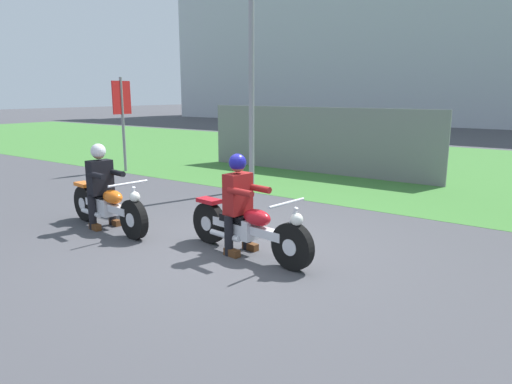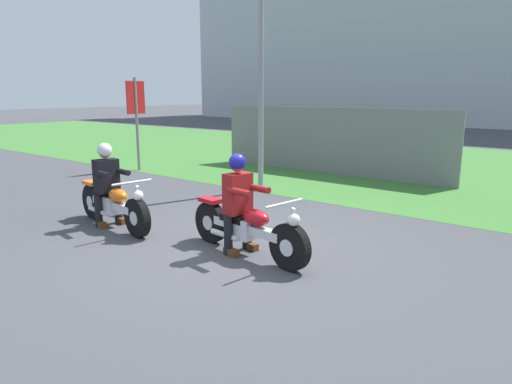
% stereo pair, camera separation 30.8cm
% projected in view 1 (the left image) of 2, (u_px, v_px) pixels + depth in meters
% --- Properties ---
extents(ground, '(120.00, 120.00, 0.00)m').
position_uv_depth(ground, '(234.00, 249.00, 6.62)').
color(ground, '#424247').
extents(grass_verge, '(60.00, 12.00, 0.01)m').
position_uv_depth(grass_verge, '(426.00, 167.00, 13.95)').
color(grass_verge, '#3D7533').
rests_on(grass_verge, ground).
extents(stadium_facade, '(45.07, 8.00, 13.02)m').
position_uv_depth(stadium_facade, '(453.00, 29.00, 32.26)').
color(stadium_facade, '#B2B7C1').
rests_on(stadium_facade, ground).
extents(motorcycle_lead, '(2.18, 0.66, 0.86)m').
position_uv_depth(motorcycle_lead, '(248.00, 228.00, 6.31)').
color(motorcycle_lead, black).
rests_on(motorcycle_lead, ground).
extents(rider_lead, '(0.59, 0.51, 1.39)m').
position_uv_depth(rider_lead, '(239.00, 196.00, 6.34)').
color(rider_lead, black).
rests_on(rider_lead, ground).
extents(motorcycle_follow, '(2.13, 0.66, 0.86)m').
position_uv_depth(motorcycle_follow, '(108.00, 206.00, 7.53)').
color(motorcycle_follow, black).
rests_on(motorcycle_follow, ground).
extents(rider_follow, '(0.59, 0.51, 1.39)m').
position_uv_depth(rider_follow, '(101.00, 179.00, 7.56)').
color(rider_follow, black).
rests_on(rider_follow, ground).
extents(streetlight_pole, '(0.96, 0.20, 5.21)m').
position_uv_depth(streetlight_pole, '(256.00, 39.00, 9.90)').
color(streetlight_pole, gray).
rests_on(streetlight_pole, ground).
extents(sign_banner, '(0.08, 0.60, 2.60)m').
position_uv_depth(sign_banner, '(122.00, 110.00, 12.87)').
color(sign_banner, gray).
rests_on(sign_banner, ground).
extents(fence_segment, '(7.00, 0.06, 1.80)m').
position_uv_depth(fence_segment, '(316.00, 140.00, 12.81)').
color(fence_segment, slate).
rests_on(fence_segment, ground).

